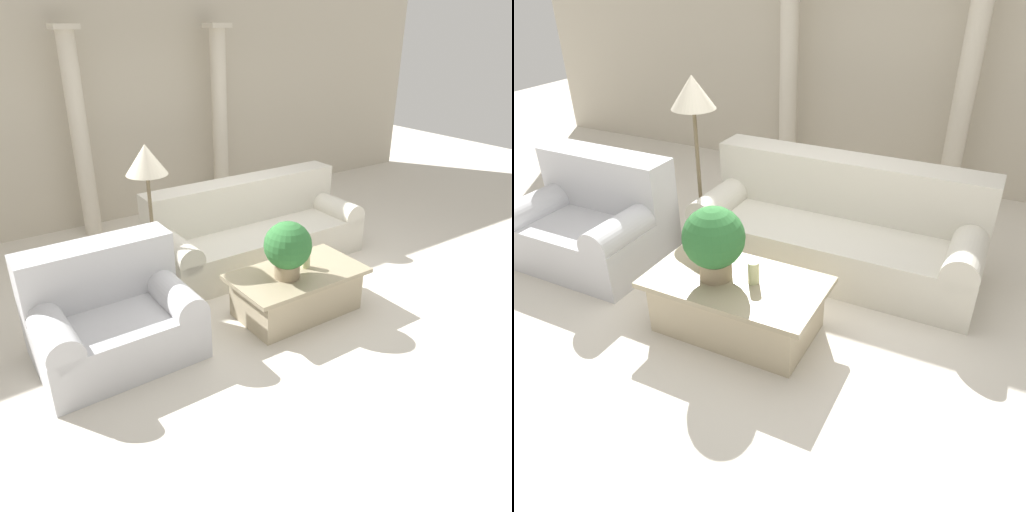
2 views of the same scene
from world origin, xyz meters
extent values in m
plane|color=silver|center=(0.00, 0.00, 0.00)|extent=(16.00, 16.00, 0.00)
cube|color=beige|center=(0.00, 2.91, 1.60)|extent=(10.00, 0.06, 3.20)
cube|color=beige|center=(0.28, 0.64, 0.21)|extent=(2.44, 0.95, 0.42)
cube|color=beige|center=(0.28, 0.95, 0.67)|extent=(2.44, 0.33, 0.50)
cylinder|color=beige|center=(-0.80, 0.64, 0.46)|extent=(0.28, 0.95, 0.28)
cylinder|color=beige|center=(1.36, 0.64, 0.46)|extent=(0.28, 0.95, 0.28)
cube|color=silver|center=(-1.72, -0.20, 0.21)|extent=(1.27, 0.95, 0.42)
cube|color=silver|center=(-1.72, 0.11, 0.67)|extent=(1.27, 0.33, 0.50)
cylinder|color=silver|center=(-2.22, -0.20, 0.46)|extent=(0.28, 0.95, 0.28)
cylinder|color=silver|center=(-1.23, -0.20, 0.46)|extent=(0.28, 0.95, 0.28)
cube|color=tan|center=(-0.05, -0.50, 0.19)|extent=(1.12, 0.62, 0.39)
cube|color=tan|center=(-0.05, -0.50, 0.41)|extent=(1.27, 0.71, 0.04)
cylinder|color=#937F60|center=(-0.20, -0.53, 0.50)|extent=(0.23, 0.23, 0.13)
sphere|color=#2D6B33|center=(-0.20, -0.53, 0.75)|extent=(0.44, 0.44, 0.44)
cylinder|color=beige|center=(0.07, -0.47, 0.51)|extent=(0.08, 0.08, 0.16)
cylinder|color=brown|center=(-1.03, 0.54, 0.01)|extent=(0.20, 0.20, 0.03)
cylinder|color=brown|center=(-1.03, 0.54, 0.65)|extent=(0.04, 0.04, 1.25)
cone|color=beige|center=(-1.03, 0.54, 1.42)|extent=(0.39, 0.39, 0.28)
cylinder|color=beige|center=(-1.04, 2.55, 1.23)|extent=(0.21, 0.21, 2.47)
cube|color=beige|center=(-1.04, 2.55, 2.50)|extent=(0.30, 0.30, 0.06)
cylinder|color=beige|center=(0.93, 2.55, 1.23)|extent=(0.21, 0.21, 2.47)
cube|color=beige|center=(0.93, 2.55, 2.50)|extent=(0.30, 0.30, 0.06)
camera|label=1|loc=(-2.71, -3.71, 2.57)|focal=35.00mm
camera|label=2|loc=(1.45, -3.02, 2.38)|focal=35.00mm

